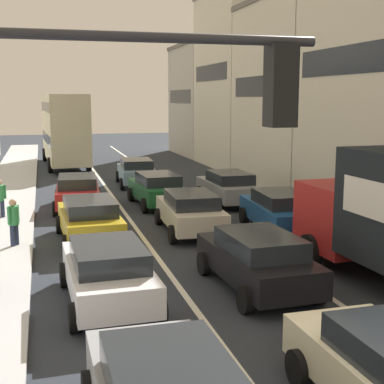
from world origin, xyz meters
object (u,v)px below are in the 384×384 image
Objects in this scene: sedan_left_lane_third at (90,219)px; wagon_right_lane_far at (229,187)px; sedan_left_lane_fourth at (78,191)px; pedestrian_near_kerb at (0,197)px; hatchback_centre_lane_third at (190,211)px; sedan_right_lane_behind_truck at (280,210)px; sedan_centre_lane_fifth at (136,171)px; sedan_centre_lane_second at (257,259)px; coupe_centre_lane_fourth at (157,188)px; wagon_left_lane_second at (108,271)px; traffic_light_pole at (98,203)px; bus_mid_queue_primary at (64,127)px; pedestrian_mid_sidewalk at (14,221)px.

sedan_left_lane_third and wagon_right_lane_far have the same top height.
wagon_right_lane_far is (6.79, -0.62, 0.00)m from sedan_left_lane_fourth.
wagon_right_lane_far is 2.60× the size of pedestrian_near_kerb.
sedan_right_lane_behind_truck is (3.19, -0.74, 0.00)m from hatchback_centre_lane_third.
sedan_centre_lane_second is at bearing -176.24° from sedan_centre_lane_fifth.
coupe_centre_lane_fourth is (-0.14, 5.26, 0.00)m from hatchback_centre_lane_third.
pedestrian_near_kerb reaches higher than sedan_centre_lane_fifth.
wagon_left_lane_second is at bearing 147.77° from wagon_right_lane_far.
hatchback_centre_lane_third is at bearing -142.79° from sedan_left_lane_fourth.
traffic_light_pole is 1.26× the size of hatchback_centre_lane_third.
bus_mid_queue_primary is 6.38× the size of pedestrian_mid_sidewalk.
coupe_centre_lane_fourth is 1.00× the size of sedan_centre_lane_fifth.
pedestrian_near_kerb is (-6.88, 10.12, 0.15)m from sedan_centre_lane_second.
wagon_right_lane_far is at bearing -33.09° from wagon_left_lane_second.
hatchback_centre_lane_third and coupe_centre_lane_fourth have the same top height.
sedan_centre_lane_second is at bearing -91.21° from wagon_left_lane_second.
coupe_centre_lane_fourth is at bearing -99.65° from pedestrian_mid_sidewalk.
pedestrian_near_kerb is (-6.65, -1.40, 0.15)m from coupe_centre_lane_fourth.
sedan_centre_lane_fifth is (-0.07, 11.37, 0.00)m from hatchback_centre_lane_third.
wagon_left_lane_second is at bearing -176.71° from sedan_left_lane_fourth.
pedestrian_near_kerb is (-6.72, -7.51, 0.15)m from sedan_centre_lane_fifth.
sedan_right_lane_behind_truck is 5.61m from wagon_right_lane_far.
bus_mid_queue_primary is at bearing 5.01° from sedan_centre_lane_second.
traffic_light_pole is 0.52× the size of bus_mid_queue_primary.
sedan_centre_lane_fifth is at bearing -27.89° from sedan_left_lane_fourth.
traffic_light_pole is 20.15m from wagon_right_lane_far.
bus_mid_queue_primary reaches higher than wagon_left_lane_second.
sedan_centre_lane_fifth is at bearing 25.44° from wagon_right_lane_far.
bus_mid_queue_primary reaches higher than sedan_centre_lane_fifth.
sedan_right_lane_behind_truck is 2.66× the size of pedestrian_mid_sidewalk.
coupe_centre_lane_fourth is 6.10m from sedan_centre_lane_fifth.
wagon_left_lane_second is 0.99× the size of coupe_centre_lane_fourth.
bus_mid_queue_primary is (-3.46, 9.97, 2.03)m from sedan_centre_lane_fifth.
sedan_centre_lane_second is 1.00× the size of hatchback_centre_lane_third.
wagon_left_lane_second is 0.99× the size of sedan_centre_lane_fifth.
sedan_right_lane_behind_truck is at bearing -161.70° from sedan_centre_lane_fifth.
traffic_light_pole is at bearing 131.78° from pedestrian_mid_sidewalk.
pedestrian_near_kerb is at bearing -45.83° from pedestrian_mid_sidewalk.
sedan_left_lane_third is (-3.63, -0.36, 0.00)m from hatchback_centre_lane_third.
sedan_left_lane_third is 12.25m from sedan_centre_lane_fifth.
sedan_centre_lane_fifth is 13.49m from pedestrian_mid_sidewalk.
sedan_centre_lane_second is 0.99× the size of sedan_left_lane_fourth.
sedan_right_lane_behind_truck is at bearing -95.34° from sedan_left_lane_third.
sedan_centre_lane_second is 11.54m from wagon_right_lane_far.
sedan_right_lane_behind_truck is at bearing 58.77° from traffic_light_pole.
hatchback_centre_lane_third is 3.65m from sedan_left_lane_third.
pedestrian_near_kerb reaches higher than sedan_centre_lane_second.
pedestrian_near_kerb reaches higher than wagon_right_lane_far.
hatchback_centre_lane_third is at bearing 71.36° from traffic_light_pole.
traffic_light_pole is 1.25× the size of sedan_centre_lane_fifth.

